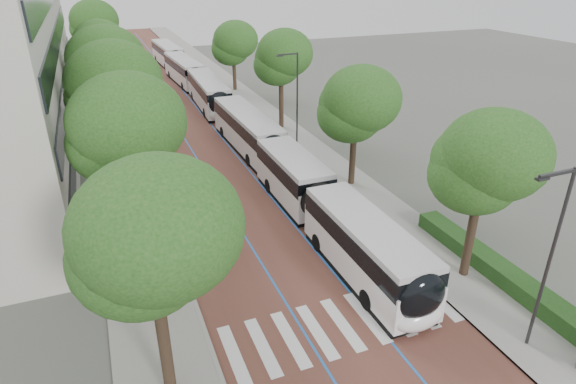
{
  "coord_description": "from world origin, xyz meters",
  "views": [
    {
      "loc": [
        -8.25,
        -13.61,
        14.62
      ],
      "look_at": [
        1.14,
        9.88,
        2.4
      ],
      "focal_mm": 30.0,
      "sensor_mm": 36.0,
      "label": 1
    }
  ],
  "objects": [
    {
      "name": "sidewalk_right",
      "position": [
        7.5,
        40.0,
        0.06
      ],
      "size": [
        4.0,
        140.0,
        0.12
      ],
      "primitive_type": "cube",
      "color": "gray",
      "rests_on": "ground"
    },
    {
      "name": "ground",
      "position": [
        0.0,
        0.0,
        0.0
      ],
      "size": [
        160.0,
        160.0,
        0.0
      ],
      "primitive_type": "plane",
      "color": "#51544C",
      "rests_on": "ground"
    },
    {
      "name": "lead_bus",
      "position": [
        2.89,
        7.67,
        1.63
      ],
      "size": [
        2.57,
        18.4,
        3.2
      ],
      "rotation": [
        0.0,
        0.0,
        0.0
      ],
      "color": "black",
      "rests_on": "ground"
    },
    {
      "name": "kerb_left",
      "position": [
        -5.6,
        40.0,
        0.06
      ],
      "size": [
        0.2,
        140.0,
        0.14
      ],
      "primitive_type": "cube",
      "color": "gray",
      "rests_on": "ground"
    },
    {
      "name": "bus_queued_2",
      "position": [
        2.68,
        49.69,
        1.62
      ],
      "size": [
        3.19,
        12.52,
        3.2
      ],
      "rotation": [
        0.0,
        0.0,
        0.06
      ],
      "color": "white",
      "rests_on": "ground"
    },
    {
      "name": "lane_line_right",
      "position": [
        1.6,
        40.0,
        0.02
      ],
      "size": [
        0.12,
        126.0,
        0.01
      ],
      "primitive_type": "cube",
      "color": "#2462B5",
      "rests_on": "road"
    },
    {
      "name": "bus_queued_3",
      "position": [
        2.62,
        62.66,
        1.62
      ],
      "size": [
        3.09,
        12.5,
        3.2
      ],
      "rotation": [
        0.0,
        0.0,
        0.05
      ],
      "color": "white",
      "rests_on": "ground"
    },
    {
      "name": "bus_queued_0",
      "position": [
        2.99,
        23.21,
        1.62
      ],
      "size": [
        2.78,
        12.45,
        3.2
      ],
      "rotation": [
        0.0,
        0.0,
        0.02
      ],
      "color": "white",
      "rests_on": "ground"
    },
    {
      "name": "streetlight_near",
      "position": [
        6.62,
        -3.0,
        4.82
      ],
      "size": [
        1.82,
        0.2,
        8.0
      ],
      "color": "#2E2E31",
      "rests_on": "sidewalk_right"
    },
    {
      "name": "lamp_post_left",
      "position": [
        -6.1,
        8.0,
        4.12
      ],
      "size": [
        0.14,
        0.14,
        8.0
      ],
      "primitive_type": "cylinder",
      "color": "#2E2E31",
      "rests_on": "sidewalk_left"
    },
    {
      "name": "zebra_crossing",
      "position": [
        0.2,
        1.0,
        0.03
      ],
      "size": [
        10.55,
        3.6,
        0.01
      ],
      "color": "silver",
      "rests_on": "ground"
    },
    {
      "name": "trees_left",
      "position": [
        -7.5,
        26.36,
        7.01
      ],
      "size": [
        6.14,
        60.7,
        9.83
      ],
      "color": "black",
      "rests_on": "ground"
    },
    {
      "name": "road",
      "position": [
        0.0,
        40.0,
        0.01
      ],
      "size": [
        11.0,
        140.0,
        0.02
      ],
      "primitive_type": "cube",
      "color": "brown",
      "rests_on": "ground"
    },
    {
      "name": "bus_queued_1",
      "position": [
        2.89,
        37.12,
        1.62
      ],
      "size": [
        2.95,
        12.48,
        3.2
      ],
      "rotation": [
        0.0,
        0.0,
        -0.04
      ],
      "color": "white",
      "rests_on": "ground"
    },
    {
      "name": "kerb_right",
      "position": [
        5.6,
        40.0,
        0.06
      ],
      "size": [
        0.2,
        140.0,
        0.14
      ],
      "primitive_type": "cube",
      "color": "gray",
      "rests_on": "ground"
    },
    {
      "name": "lane_line_left",
      "position": [
        -1.6,
        40.0,
        0.02
      ],
      "size": [
        0.12,
        126.0,
        0.01
      ],
      "primitive_type": "cube",
      "color": "#2462B5",
      "rests_on": "road"
    },
    {
      "name": "sidewalk_left",
      "position": [
        -7.5,
        40.0,
        0.06
      ],
      "size": [
        4.0,
        140.0,
        0.12
      ],
      "primitive_type": "cube",
      "color": "gray",
      "rests_on": "ground"
    },
    {
      "name": "trees_right",
      "position": [
        7.7,
        22.85,
        5.88
      ],
      "size": [
        5.35,
        47.17,
        8.65
      ],
      "color": "black",
      "rests_on": "ground"
    },
    {
      "name": "streetlight_far",
      "position": [
        6.62,
        22.0,
        4.82
      ],
      "size": [
        1.82,
        0.2,
        8.0
      ],
      "color": "#2E2E31",
      "rests_on": "sidewalk_right"
    },
    {
      "name": "hedge",
      "position": [
        9.1,
        0.0,
        0.52
      ],
      "size": [
        1.2,
        14.0,
        0.8
      ],
      "primitive_type": "cube",
      "color": "#153B14",
      "rests_on": "sidewalk_right"
    }
  ]
}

